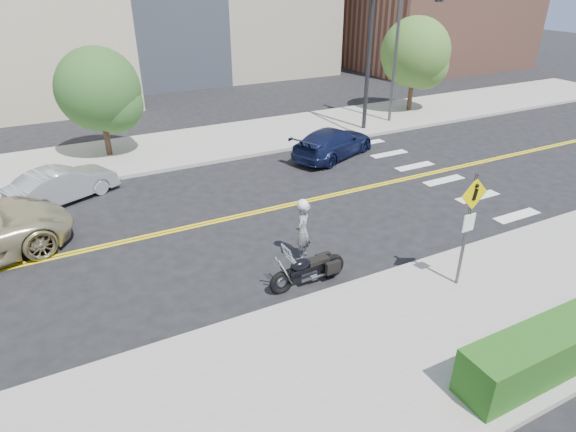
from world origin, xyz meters
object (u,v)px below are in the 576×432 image
(pedestrian_sign, at_px, (469,220))
(motorcycle, at_px, (308,263))
(motorcyclist, at_px, (302,230))
(parked_car_silver, at_px, (63,184))
(parked_car_blue, at_px, (333,143))

(pedestrian_sign, xyz_separation_m, motorcycle, (-3.28, 1.90, -1.32))
(pedestrian_sign, bearing_deg, motorcyclist, 132.54)
(pedestrian_sign, relative_size, motorcycle, 1.42)
(motorcyclist, xyz_separation_m, motorcycle, (-0.46, -1.17, -0.27))
(pedestrian_sign, distance_m, parked_car_silver, 13.34)
(motorcyclist, bearing_deg, parked_car_blue, -172.10)
(motorcycle, height_order, parked_car_silver, motorcycle)
(parked_car_blue, bearing_deg, motorcycle, 121.82)
(motorcycle, bearing_deg, pedestrian_sign, -32.33)
(motorcycle, relative_size, parked_car_blue, 0.49)
(pedestrian_sign, height_order, motorcycle, pedestrian_sign)
(parked_car_silver, xyz_separation_m, parked_car_blue, (10.80, -0.48, 0.02))
(motorcycle, bearing_deg, parked_car_blue, 52.09)
(motorcyclist, bearing_deg, pedestrian_sign, 88.21)
(motorcyclist, xyz_separation_m, parked_car_blue, (5.21, 6.72, -0.28))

